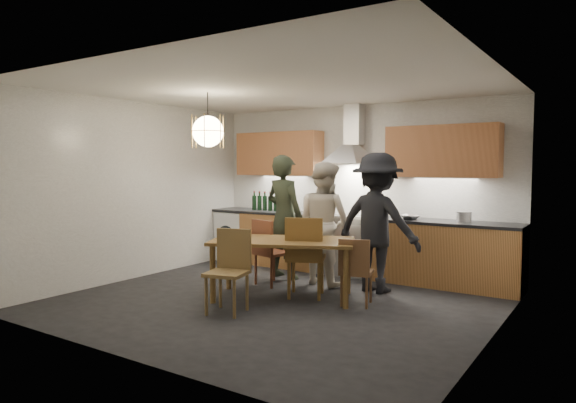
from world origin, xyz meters
The scene contains 17 objects.
ground centered at (0.00, 0.00, 0.00)m, with size 5.00×5.00×0.00m, color black.
room_shell centered at (0.00, 0.00, 1.71)m, with size 5.02×4.52×2.61m.
counter_run centered at (0.02, 1.95, 0.45)m, with size 5.00×0.62×0.90m.
range_stove centered at (0.00, 1.94, 0.44)m, with size 0.90×0.60×0.92m.
wall_fixtures centered at (0.00, 2.07, 1.87)m, with size 4.30×0.54×1.10m.
pendant_lamp centered at (-1.00, -0.10, 2.10)m, with size 0.43×0.43×0.70m.
dining_table centered at (-0.02, 0.17, 0.65)m, with size 1.96×1.52×0.74m.
chair_back_left centered at (-0.57, 0.62, 0.53)m, with size 0.50×0.50×0.92m.
chair_back_mid centered at (0.22, 0.31, 0.59)m, with size 0.61×0.61×1.02m.
chair_back_right centered at (0.90, 0.33, 0.46)m, with size 0.45×0.45×0.81m.
chair_front centered at (-0.20, -0.63, 0.54)m, with size 0.51×0.51×0.93m.
person_left centered at (-0.66, 1.16, 0.91)m, with size 0.66×0.43×1.82m, color black.
person_mid centered at (0.02, 1.15, 0.86)m, with size 0.83×0.65×1.71m, color beige.
person_right centered at (0.82, 1.15, 0.91)m, with size 1.18×0.68×1.83m, color black.
mixing_bowl centered at (1.00, 1.86, 0.93)m, with size 0.28×0.28×0.07m, color #ABACAF.
stock_pot centered at (1.73, 1.92, 0.97)m, with size 0.20×0.20×0.14m, color #B2B2B5.
wine_bottles centered at (-1.42, 1.96, 1.06)m, with size 0.86×0.08×0.32m.
Camera 1 is at (3.52, -5.09, 1.66)m, focal length 32.00 mm.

